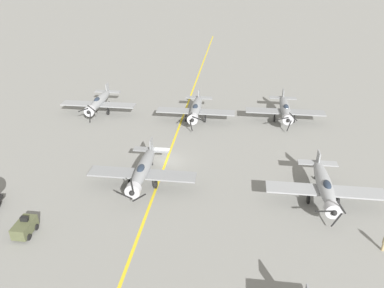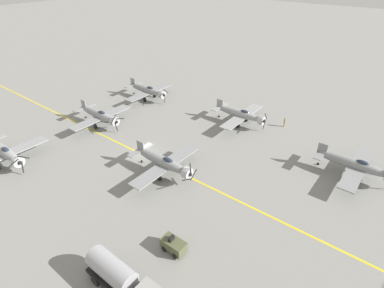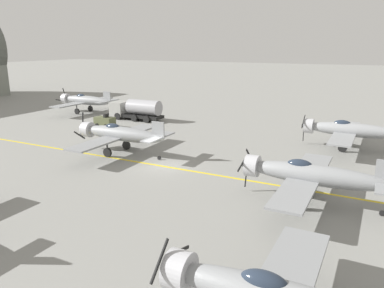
{
  "view_description": "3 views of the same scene",
  "coord_description": "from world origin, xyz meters",
  "px_view_note": "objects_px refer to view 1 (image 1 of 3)",
  "views": [
    {
      "loc": [
        -8.33,
        40.16,
        23.58
      ],
      "look_at": [
        -3.22,
        -0.77,
        2.38
      ],
      "focal_mm": 35.0,
      "sensor_mm": 36.0,
      "label": 1
    },
    {
      "loc": [
        25.6,
        29.0,
        25.63
      ],
      "look_at": [
        -5.18,
        5.15,
        1.51
      ],
      "focal_mm": 28.0,
      "sensor_mm": 36.0,
      "label": 2
    },
    {
      "loc": [
        -26.99,
        -17.16,
        10.42
      ],
      "look_at": [
        2.42,
        -2.07,
        1.68
      ],
      "focal_mm": 35.0,
      "sensor_mm": 36.0,
      "label": 3
    }
  ],
  "objects_px": {
    "airplane_mid_center": "(143,170)",
    "tow_tractor": "(25,227)",
    "airplane_near_center": "(196,109)",
    "airplane_near_right": "(99,102)",
    "airplane_mid_left": "(325,186)",
    "airplane_near_left": "(285,109)"
  },
  "relations": [
    {
      "from": "airplane_near_left",
      "to": "airplane_near_right",
      "type": "height_order",
      "value": "same"
    },
    {
      "from": "airplane_mid_center",
      "to": "tow_tractor",
      "type": "height_order",
      "value": "airplane_mid_center"
    },
    {
      "from": "airplane_mid_center",
      "to": "airplane_near_right",
      "type": "height_order",
      "value": "airplane_mid_center"
    },
    {
      "from": "airplane_near_center",
      "to": "airplane_near_right",
      "type": "xyz_separation_m",
      "value": [
        15.94,
        -1.06,
        0.0
      ]
    },
    {
      "from": "airplane_mid_left",
      "to": "airplane_mid_center",
      "type": "distance_m",
      "value": 19.51
    },
    {
      "from": "airplane_near_right",
      "to": "airplane_near_center",
      "type": "bearing_deg",
      "value": 175.67
    },
    {
      "from": "airplane_mid_center",
      "to": "tow_tractor",
      "type": "distance_m",
      "value": 13.1
    },
    {
      "from": "airplane_mid_left",
      "to": "airplane_near_right",
      "type": "bearing_deg",
      "value": -37.59
    },
    {
      "from": "airplane_near_left",
      "to": "airplane_near_right",
      "type": "xyz_separation_m",
      "value": [
        29.64,
        0.55,
        0.0
      ]
    },
    {
      "from": "airplane_mid_center",
      "to": "tow_tractor",
      "type": "relative_size",
      "value": 4.62
    },
    {
      "from": "airplane_mid_center",
      "to": "airplane_near_right",
      "type": "bearing_deg",
      "value": -62.56
    },
    {
      "from": "airplane_near_right",
      "to": "airplane_near_left",
      "type": "bearing_deg",
      "value": -179.47
    },
    {
      "from": "airplane_mid_left",
      "to": "tow_tractor",
      "type": "relative_size",
      "value": 4.62
    },
    {
      "from": "airplane_mid_left",
      "to": "airplane_mid_center",
      "type": "bearing_deg",
      "value": -6.69
    },
    {
      "from": "airplane_near_center",
      "to": "airplane_mid_center",
      "type": "relative_size",
      "value": 1.0
    },
    {
      "from": "airplane_near_center",
      "to": "airplane_near_right",
      "type": "distance_m",
      "value": 15.97
    },
    {
      "from": "airplane_near_center",
      "to": "airplane_mid_left",
      "type": "relative_size",
      "value": 1.0
    },
    {
      "from": "airplane_near_right",
      "to": "airplane_mid_center",
      "type": "bearing_deg",
      "value": 120.85
    },
    {
      "from": "airplane_near_center",
      "to": "airplane_mid_center",
      "type": "distance_m",
      "value": 19.26
    },
    {
      "from": "airplane_near_left",
      "to": "airplane_mid_center",
      "type": "relative_size",
      "value": 1.0
    },
    {
      "from": "airplane_near_center",
      "to": "airplane_near_right",
      "type": "relative_size",
      "value": 1.0
    },
    {
      "from": "airplane_near_center",
      "to": "tow_tractor",
      "type": "height_order",
      "value": "airplane_near_center"
    }
  ]
}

